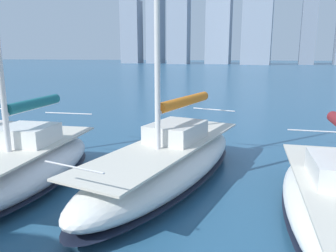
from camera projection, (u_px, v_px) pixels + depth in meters
The scene contains 3 objects.
city_skyline at pixel (271, 19), 149.82m from camera, with size 165.91×20.76×54.87m.
sailboat_orange at pixel (169, 161), 10.23m from camera, with size 3.62×9.09×12.92m.
sailboat_teal at pixel (22, 164), 9.91m from camera, with size 3.58×7.11×13.29m.
Camera 1 is at (-2.98, 1.64, 3.99)m, focal length 35.00 mm.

